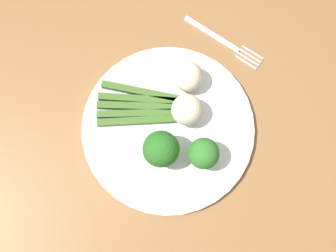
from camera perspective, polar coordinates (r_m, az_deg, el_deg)
The scene contains 9 objects.
ground_plane at distance 1.43m, azimuth 0.92°, elevation -6.33°, with size 6.00×6.00×0.02m, color gray.
dining_table at distance 0.77m, azimuth 1.69°, elevation 0.02°, with size 1.28×0.89×0.77m.
plate at distance 0.64m, azimuth 0.00°, elevation -0.26°, with size 0.30×0.30×0.01m, color white.
asparagus_bundle at distance 0.64m, azimuth -3.80°, elevation 3.00°, with size 0.15×0.16×0.01m.
broccoli_outer_edge at distance 0.59m, azimuth -1.08°, elevation -3.59°, with size 0.06×0.06×0.07m.
broccoli_front_left at distance 0.59m, azimuth 5.50°, elevation -4.24°, with size 0.05×0.05×0.06m.
cauliflower_right at distance 0.64m, azimuth 3.10°, elevation 7.61°, with size 0.05×0.05×0.05m, color silver.
cauliflower_mid at distance 0.62m, azimuth 3.07°, elevation 2.59°, with size 0.05×0.05×0.05m, color silver.
fork at distance 0.71m, azimuth 8.51°, elevation 12.73°, with size 0.05×0.16×0.00m.
Camera 1 is at (0.14, 0.12, 1.40)m, focal length 39.55 mm.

